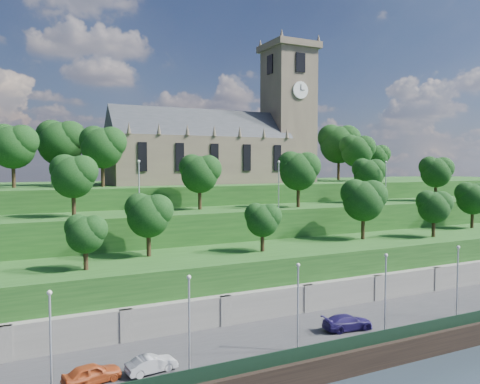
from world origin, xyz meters
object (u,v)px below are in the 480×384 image
church (226,141)px  car_left (92,373)px  car_right (348,322)px  car_middle (151,364)px

church → car_left: bearing=-125.5°
car_left → car_right: 24.45m
car_left → car_right: size_ratio=0.84×
car_middle → car_right: 19.99m
car_middle → car_right: bearing=-94.9°
car_left → church: bearing=-45.5°
car_right → church: bearing=-0.5°
church → car_right: bearing=-97.5°
car_middle → car_right: (19.97, 0.84, 0.08)m
church → car_middle: bearing=-121.2°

